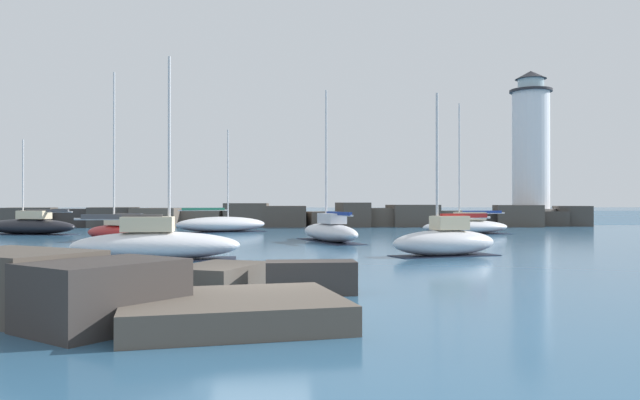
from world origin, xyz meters
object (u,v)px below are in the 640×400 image
(sailboat_moored_4, at_px, (330,231))
(mooring_buoy_orange_near, at_px, (128,228))
(sailboat_moored_2, at_px, (445,241))
(sailboat_moored_6, at_px, (30,226))
(sailboat_moored_0, at_px, (466,226))
(sailboat_moored_3, at_px, (156,244))
(lighthouse, at_px, (531,157))
(sailboat_moored_7, at_px, (221,224))
(sailboat_moored_1, at_px, (118,231))

(sailboat_moored_4, height_order, mooring_buoy_orange_near, sailboat_moored_4)
(sailboat_moored_2, height_order, sailboat_moored_6, sailboat_moored_2)
(sailboat_moored_0, distance_m, sailboat_moored_3, 28.79)
(sailboat_moored_4, bearing_deg, lighthouse, 48.28)
(sailboat_moored_2, xyz_separation_m, sailboat_moored_7, (-12.73, 23.90, -0.04))
(sailboat_moored_1, relative_size, sailboat_moored_7, 1.26)
(sailboat_moored_1, xyz_separation_m, sailboat_moored_7, (5.28, 12.10, 0.01))
(sailboat_moored_4, bearing_deg, mooring_buoy_orange_near, 139.57)
(sailboat_moored_0, bearing_deg, sailboat_moored_3, -133.25)
(sailboat_moored_2, height_order, mooring_buoy_orange_near, sailboat_moored_2)
(lighthouse, height_order, sailboat_moored_7, lighthouse)
(sailboat_moored_3, height_order, mooring_buoy_orange_near, sailboat_moored_3)
(sailboat_moored_1, bearing_deg, sailboat_moored_7, 66.44)
(sailboat_moored_1, relative_size, sailboat_moored_4, 1.12)
(sailboat_moored_7, bearing_deg, sailboat_moored_3, -90.52)
(sailboat_moored_1, distance_m, mooring_buoy_orange_near, 12.78)
(mooring_buoy_orange_near, bearing_deg, sailboat_moored_4, -40.43)
(sailboat_moored_3, xyz_separation_m, sailboat_moored_7, (0.23, 25.25, -0.04))
(sailboat_moored_1, relative_size, sailboat_moored_6, 1.33)
(sailboat_moored_2, height_order, sailboat_moored_4, sailboat_moored_4)
(lighthouse, xyz_separation_m, mooring_buoy_orange_near, (-39.59, -12.92, -7.09))
(lighthouse, height_order, sailboat_moored_3, lighthouse)
(lighthouse, xyz_separation_m, sailboat_moored_7, (-31.78, -13.33, -6.73))
(lighthouse, relative_size, mooring_buoy_orange_near, 20.99)
(sailboat_moored_0, height_order, sailboat_moored_6, sailboat_moored_0)
(sailboat_moored_1, distance_m, sailboat_moored_6, 12.85)
(sailboat_moored_0, bearing_deg, sailboat_moored_1, -162.48)
(sailboat_moored_6, distance_m, sailboat_moored_7, 14.70)
(sailboat_moored_0, xyz_separation_m, sailboat_moored_7, (-19.49, 4.28, 0.01))
(sailboat_moored_2, distance_m, sailboat_moored_3, 13.03)
(sailboat_moored_6, bearing_deg, sailboat_moored_1, -44.89)
(sailboat_moored_3, height_order, sailboat_moored_6, sailboat_moored_3)
(sailboat_moored_2, distance_m, mooring_buoy_orange_near, 31.84)
(sailboat_moored_3, distance_m, sailboat_moored_6, 26.34)
(sailboat_moored_7, distance_m, mooring_buoy_orange_near, 7.83)
(lighthouse, distance_m, sailboat_moored_1, 45.45)
(lighthouse, bearing_deg, sailboat_moored_7, -157.24)
(lighthouse, bearing_deg, sailboat_moored_2, -117.09)
(lighthouse, bearing_deg, sailboat_moored_3, -129.68)
(sailboat_moored_2, bearing_deg, sailboat_moored_7, 118.04)
(sailboat_moored_3, height_order, sailboat_moored_4, sailboat_moored_4)
(sailboat_moored_6, distance_m, mooring_buoy_orange_near, 7.43)
(sailboat_moored_4, xyz_separation_m, sailboat_moored_7, (-8.14, 13.18, -0.02))
(lighthouse, relative_size, sailboat_moored_2, 2.22)
(sailboat_moored_1, distance_m, sailboat_moored_3, 14.08)
(lighthouse, distance_m, mooring_buoy_orange_near, 42.24)
(sailboat_moored_0, xyz_separation_m, sailboat_moored_4, (-11.35, -8.90, 0.04))
(sailboat_moored_0, distance_m, sailboat_moored_4, 14.42)
(sailboat_moored_6, xyz_separation_m, mooring_buoy_orange_near, (6.57, 3.45, -0.39))
(lighthouse, distance_m, sailboat_moored_3, 50.58)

